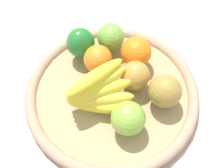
% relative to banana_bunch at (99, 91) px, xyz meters
% --- Properties ---
extents(ground_plane, '(2.40, 2.40, 0.00)m').
position_rel_banana_bunch_xyz_m(ground_plane, '(-0.04, 0.02, -0.08)').
color(ground_plane, '#C3AB9D').
rests_on(ground_plane, ground).
extents(basket, '(0.43, 0.43, 0.03)m').
position_rel_banana_bunch_xyz_m(basket, '(-0.04, 0.02, -0.06)').
color(basket, tan).
rests_on(basket, ground_plane).
extents(banana_bunch, '(0.14, 0.16, 0.09)m').
position_rel_banana_bunch_xyz_m(banana_bunch, '(0.00, 0.00, 0.00)').
color(banana_bunch, yellow).
rests_on(banana_bunch, basket).
extents(orange_1, '(0.11, 0.11, 0.08)m').
position_rel_banana_bunch_xyz_m(orange_1, '(-0.13, 0.07, -0.01)').
color(orange_1, orange).
rests_on(orange_1, basket).
extents(apple_0, '(0.11, 0.11, 0.08)m').
position_rel_banana_bunch_xyz_m(apple_0, '(-0.03, 0.14, -0.01)').
color(apple_0, '#A7863A').
rests_on(apple_0, basket).
extents(apple_2, '(0.10, 0.10, 0.07)m').
position_rel_banana_bunch_xyz_m(apple_2, '(-0.17, -0.00, -0.01)').
color(apple_2, '#77B545').
rests_on(apple_2, basket).
extents(apple_1, '(0.10, 0.10, 0.07)m').
position_rel_banana_bunch_xyz_m(apple_1, '(0.05, 0.07, -0.01)').
color(apple_1, '#8BBB3E').
rests_on(apple_1, basket).
extents(orange_0, '(0.10, 0.10, 0.07)m').
position_rel_banana_bunch_xyz_m(orange_0, '(-0.10, -0.02, -0.01)').
color(orange_0, orange).
rests_on(orange_0, basket).
extents(apple_3, '(0.09, 0.09, 0.07)m').
position_rel_banana_bunch_xyz_m(apple_3, '(-0.06, 0.07, -0.01)').
color(apple_3, '#BE8A39').
rests_on(apple_3, basket).
extents(bell_pepper, '(0.09, 0.10, 0.08)m').
position_rel_banana_bunch_xyz_m(bell_pepper, '(-0.14, -0.07, -0.01)').
color(bell_pepper, '#277C30').
rests_on(bell_pepper, basket).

